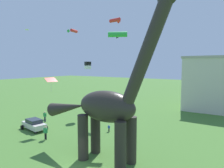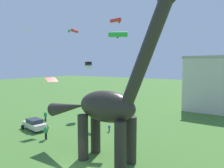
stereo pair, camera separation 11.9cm
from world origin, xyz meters
name	(u,v)px [view 2 (the right image)]	position (x,y,z in m)	size (l,w,h in m)	color
dinosaur_sculpture	(106,106)	(0.90, 3.29, 5.35)	(14.15, 3.00, 14.79)	#2D2823
parked_sedan_left	(35,124)	(-13.30, 5.49, 0.81)	(4.44, 2.47, 1.55)	silver
person_watching_child	(109,127)	(-3.84, 10.70, 0.59)	(0.37, 0.16, 0.98)	black
person_photographer	(46,131)	(-8.68, 3.81, 1.03)	(0.64, 0.28, 1.71)	black
person_near_flyer	(45,115)	(-15.42, 9.09, 1.03)	(0.64, 0.28, 1.70)	#2D3347
kite_apex	(88,65)	(-12.62, 16.71, 9.19)	(1.27, 1.27, 1.36)	black
kite_mid_right	(117,20)	(-9.29, 21.02, 17.59)	(2.42, 2.19, 0.69)	red
kite_drifting	(118,35)	(-2.77, 11.30, 13.27)	(2.55, 2.57, 0.73)	green
kite_near_high	(74,31)	(-19.66, 20.28, 16.46)	(2.10, 2.27, 0.64)	red
kite_far_right	(52,80)	(-11.55, 7.30, 7.15)	(1.42, 1.80, 2.11)	red
kite_trailing	(28,30)	(-21.82, 10.80, 15.62)	(0.75, 0.70, 0.14)	white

